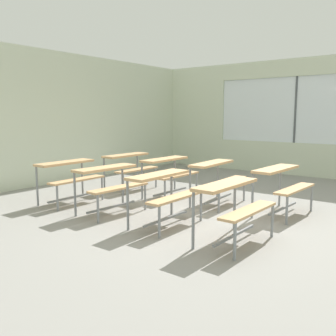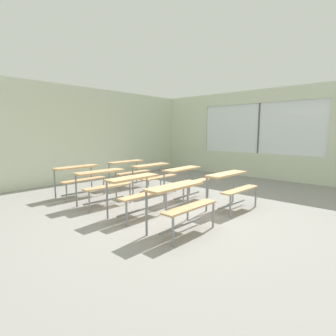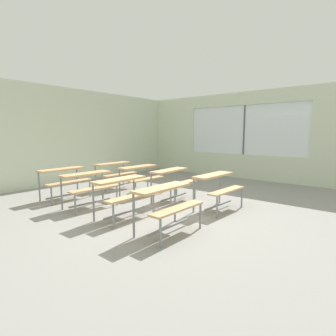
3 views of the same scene
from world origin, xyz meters
The scene contains 11 objects.
ground centered at (0.00, 0.00, -0.03)m, with size 10.00×9.00×0.05m, color gray.
wall_back centered at (0.00, 4.50, 1.50)m, with size 10.00×0.12×3.00m, color beige.
wall_right centered at (5.00, -0.13, 1.45)m, with size 0.12×9.00×3.00m.
desk_bench_r0c0 centered at (-0.67, -0.71, 0.56)m, with size 1.11×0.61×0.74m.
desk_bench_r0c1 centered at (0.99, -0.70, 0.56)m, with size 1.13×0.64×0.74m.
desk_bench_r1c0 centered at (-0.61, 0.41, 0.56)m, with size 1.10×0.60×0.74m.
desk_bench_r1c1 centered at (0.96, 0.46, 0.56)m, with size 1.12×0.64×0.74m.
desk_bench_r2c0 centered at (-0.61, 1.53, 0.56)m, with size 1.13×0.64×0.74m.
desk_bench_r2c1 centered at (0.92, 1.50, 0.56)m, with size 1.11×0.61×0.74m.
desk_bench_r3c0 centered at (-0.57, 2.61, 0.56)m, with size 1.11×0.61×0.74m.
desk_bench_r3c1 centered at (0.98, 2.60, 0.56)m, with size 1.11×0.60×0.74m.
Camera 3 is at (-3.80, -3.30, 1.60)m, focal length 28.00 mm.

